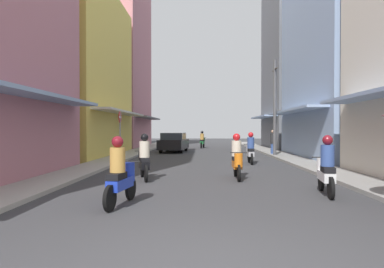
# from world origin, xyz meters

# --- Properties ---
(ground_plane) EXTENTS (87.02, 87.02, 0.00)m
(ground_plane) POSITION_xyz_m (0.00, 15.78, 0.00)
(ground_plane) COLOR #38383A
(sidewalk_left) EXTENTS (1.56, 47.55, 0.12)m
(sidewalk_left) POSITION_xyz_m (-4.96, 15.78, 0.06)
(sidewalk_left) COLOR #ADA89E
(sidewalk_left) RESTS_ON ground
(sidewalk_right) EXTENTS (1.56, 47.55, 0.12)m
(sidewalk_right) POSITION_xyz_m (4.96, 15.78, 0.06)
(sidewalk_right) COLOR gray
(sidewalk_right) RESTS_ON ground
(building_left_mid) EXTENTS (7.05, 10.73, 10.56)m
(building_left_mid) POSITION_xyz_m (-8.74, 17.87, 5.27)
(building_left_mid) COLOR #EFD159
(building_left_mid) RESTS_ON ground
(building_left_far) EXTENTS (7.05, 10.06, 17.16)m
(building_left_far) POSITION_xyz_m (-8.74, 28.76, 8.57)
(building_left_far) COLOR #B7727F
(building_left_far) RESTS_ON ground
(building_right_mid) EXTENTS (7.05, 10.10, 11.43)m
(building_right_mid) POSITION_xyz_m (8.74, 16.31, 5.71)
(building_right_mid) COLOR #8CA5CC
(building_right_mid) RESTS_ON ground
(building_right_far) EXTENTS (7.05, 8.02, 17.19)m
(building_right_far) POSITION_xyz_m (8.74, 26.23, 8.59)
(building_right_far) COLOR slate
(building_right_far) RESTS_ON ground
(motorbike_orange) EXTENTS (0.55, 1.81, 1.58)m
(motorbike_orange) POSITION_xyz_m (1.13, 7.85, 0.70)
(motorbike_orange) COLOR black
(motorbike_orange) RESTS_ON ground
(motorbike_blue) EXTENTS (0.56, 1.80, 1.58)m
(motorbike_blue) POSITION_xyz_m (-1.92, 3.58, 0.70)
(motorbike_blue) COLOR black
(motorbike_blue) RESTS_ON ground
(motorbike_black) EXTENTS (0.69, 1.76, 1.58)m
(motorbike_black) POSITION_xyz_m (-2.07, 7.58, 0.70)
(motorbike_black) COLOR black
(motorbike_black) RESTS_ON ground
(motorbike_white) EXTENTS (0.57, 1.80, 1.58)m
(motorbike_white) POSITION_xyz_m (3.17, 4.97, 0.70)
(motorbike_white) COLOR black
(motorbike_white) RESTS_ON ground
(motorbike_silver) EXTENTS (0.55, 1.81, 1.58)m
(motorbike_silver) POSITION_xyz_m (2.32, 13.16, 0.70)
(motorbike_silver) COLOR black
(motorbike_silver) RESTS_ON ground
(motorbike_green) EXTENTS (0.59, 1.80, 1.58)m
(motorbike_green) POSITION_xyz_m (-0.09, 27.32, 0.70)
(motorbike_green) COLOR black
(motorbike_green) RESTS_ON ground
(parked_car) EXTENTS (2.13, 4.24, 1.45)m
(parked_car) POSITION_xyz_m (-2.24, 21.76, 0.74)
(parked_car) COLOR black
(parked_car) RESTS_ON ground
(pedestrian_foreground) EXTENTS (0.34, 0.34, 1.68)m
(pedestrian_foreground) POSITION_xyz_m (4.54, 18.56, 0.84)
(pedestrian_foreground) COLOR #334C8C
(pedestrian_foreground) RESTS_ON ground
(utility_pole) EXTENTS (0.20, 1.20, 6.04)m
(utility_pole) POSITION_xyz_m (4.43, 17.44, 3.09)
(utility_pole) COLOR #4C4C4F
(utility_pole) RESTS_ON ground
(street_sign_no_entry) EXTENTS (0.07, 0.60, 2.65)m
(street_sign_no_entry) POSITION_xyz_m (-4.33, 13.48, 1.72)
(street_sign_no_entry) COLOR gray
(street_sign_no_entry) RESTS_ON ground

